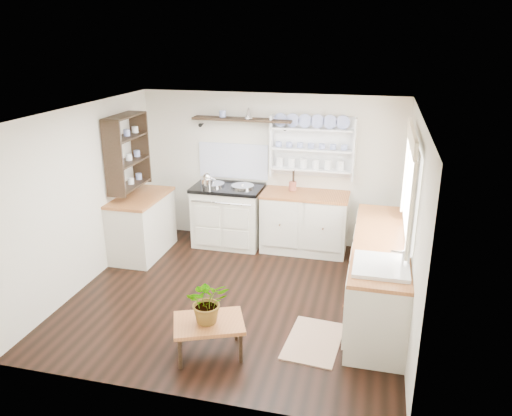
# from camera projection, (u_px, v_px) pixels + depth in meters

# --- Properties ---
(floor) EXTENTS (4.00, 3.80, 0.01)m
(floor) POSITION_uv_depth(u_px,v_px,m) (237.00, 295.00, 6.28)
(floor) COLOR black
(floor) RESTS_ON ground
(wall_back) EXTENTS (4.00, 0.02, 2.30)m
(wall_back) POSITION_uv_depth(u_px,v_px,m) (270.00, 169.00, 7.64)
(wall_back) COLOR silver
(wall_back) RESTS_ON ground
(wall_right) EXTENTS (0.02, 3.80, 2.30)m
(wall_right) POSITION_uv_depth(u_px,v_px,m) (412.00, 224.00, 5.44)
(wall_right) COLOR silver
(wall_right) RESTS_ON ground
(wall_left) EXTENTS (0.02, 3.80, 2.30)m
(wall_left) POSITION_uv_depth(u_px,v_px,m) (85.00, 197.00, 6.35)
(wall_left) COLOR silver
(wall_left) RESTS_ON ground
(ceiling) EXTENTS (4.00, 3.80, 0.01)m
(ceiling) POSITION_uv_depth(u_px,v_px,m) (234.00, 112.00, 5.51)
(ceiling) COLOR white
(ceiling) RESTS_ON wall_back
(window) EXTENTS (0.08, 1.55, 1.22)m
(window) POSITION_uv_depth(u_px,v_px,m) (410.00, 184.00, 5.45)
(window) COLOR white
(window) RESTS_ON wall_right
(aga_cooker) EXTENTS (1.05, 0.73, 0.97)m
(aga_cooker) POSITION_uv_depth(u_px,v_px,m) (228.00, 215.00, 7.69)
(aga_cooker) COLOR silver
(aga_cooker) RESTS_ON floor
(back_cabinets) EXTENTS (1.27, 0.63, 0.90)m
(back_cabinets) POSITION_uv_depth(u_px,v_px,m) (304.00, 221.00, 7.45)
(back_cabinets) COLOR beige
(back_cabinets) RESTS_ON floor
(right_cabinets) EXTENTS (0.62, 2.43, 0.90)m
(right_cabinets) POSITION_uv_depth(u_px,v_px,m) (378.00, 274.00, 5.83)
(right_cabinets) COLOR beige
(right_cabinets) RESTS_ON floor
(belfast_sink) EXTENTS (0.55, 0.60, 0.45)m
(belfast_sink) POSITION_uv_depth(u_px,v_px,m) (380.00, 277.00, 5.03)
(belfast_sink) COLOR white
(belfast_sink) RESTS_ON right_cabinets
(left_cabinets) EXTENTS (0.62, 1.13, 0.90)m
(left_cabinets) POSITION_uv_depth(u_px,v_px,m) (142.00, 225.00, 7.33)
(left_cabinets) COLOR beige
(left_cabinets) RESTS_ON floor
(plate_rack) EXTENTS (1.20, 0.22, 0.90)m
(plate_rack) POSITION_uv_depth(u_px,v_px,m) (313.00, 146.00, 7.32)
(plate_rack) COLOR white
(plate_rack) RESTS_ON wall_back
(high_shelf) EXTENTS (1.50, 0.29, 0.16)m
(high_shelf) POSITION_uv_depth(u_px,v_px,m) (242.00, 120.00, 7.36)
(high_shelf) COLOR black
(high_shelf) RESTS_ON wall_back
(left_shelving) EXTENTS (0.28, 0.80, 1.05)m
(left_shelving) POSITION_uv_depth(u_px,v_px,m) (127.00, 151.00, 7.00)
(left_shelving) COLOR black
(left_shelving) RESTS_ON wall_left
(kettle) EXTENTS (0.18, 0.18, 0.22)m
(kettle) POSITION_uv_depth(u_px,v_px,m) (207.00, 180.00, 7.45)
(kettle) COLOR silver
(kettle) RESTS_ON aga_cooker
(utensil_crock) EXTENTS (0.11, 0.11, 0.13)m
(utensil_crock) POSITION_uv_depth(u_px,v_px,m) (293.00, 186.00, 7.40)
(utensil_crock) COLOR #994D38
(utensil_crock) RESTS_ON back_cabinets
(center_table) EXTENTS (0.84, 0.73, 0.38)m
(center_table) POSITION_uv_depth(u_px,v_px,m) (209.00, 325.00, 5.04)
(center_table) COLOR brown
(center_table) RESTS_ON floor
(potted_plant) EXTENTS (0.53, 0.50, 0.47)m
(potted_plant) POSITION_uv_depth(u_px,v_px,m) (208.00, 301.00, 4.94)
(potted_plant) COLOR #3F7233
(potted_plant) RESTS_ON center_table
(floor_rug) EXTENTS (0.62, 0.89, 0.02)m
(floor_rug) POSITION_uv_depth(u_px,v_px,m) (314.00, 341.00, 5.34)
(floor_rug) COLOR #9F785C
(floor_rug) RESTS_ON floor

